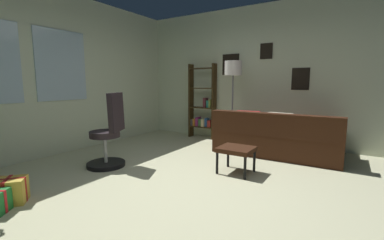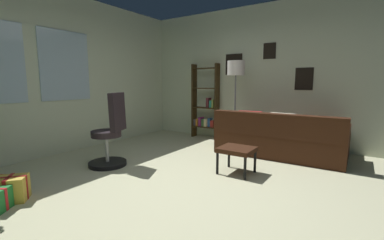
% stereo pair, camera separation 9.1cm
% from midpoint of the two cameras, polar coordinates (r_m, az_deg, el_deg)
% --- Properties ---
extents(ground_plane, '(5.53, 5.54, 0.10)m').
position_cam_midpoint_polar(ground_plane, '(3.27, -0.87, -15.20)').
color(ground_plane, beige).
extents(wall_back_with_windows, '(5.53, 0.12, 2.80)m').
position_cam_midpoint_polar(wall_back_with_windows, '(5.12, -28.90, 8.95)').
color(wall_back_with_windows, beige).
rests_on(wall_back_with_windows, ground_plane).
extents(wall_right_with_frames, '(0.12, 5.54, 2.80)m').
position_cam_midpoint_polar(wall_right_with_frames, '(5.58, 15.30, 9.48)').
color(wall_right_with_frames, beige).
rests_on(wall_right_with_frames, ground_plane).
extents(couch, '(1.61, 2.10, 0.77)m').
position_cam_midpoint_polar(couch, '(4.84, 19.18, -3.95)').
color(couch, '#341B0E').
rests_on(couch, ground_plane).
extents(footstool, '(0.42, 0.46, 0.36)m').
position_cam_midpoint_polar(footstool, '(3.67, 8.96, -6.70)').
color(footstool, '#341B0E').
rests_on(footstool, ground_plane).
extents(gift_box_gold, '(0.40, 0.40, 0.27)m').
position_cam_midpoint_polar(gift_box_gold, '(3.42, -35.96, -12.52)').
color(gift_box_gold, gold).
rests_on(gift_box_gold, ground_plane).
extents(office_chair, '(0.56, 0.58, 1.11)m').
position_cam_midpoint_polar(office_chair, '(4.07, -18.39, -3.74)').
color(office_chair, black).
rests_on(office_chair, ground_plane).
extents(bookshelf, '(0.18, 0.64, 1.66)m').
position_cam_midpoint_polar(bookshelf, '(5.89, 1.87, 3.11)').
color(bookshelf, '#352712').
rests_on(bookshelf, ground_plane).
extents(floor_lamp, '(0.34, 0.34, 1.67)m').
position_cam_midpoint_polar(floor_lamp, '(5.25, 8.49, 9.75)').
color(floor_lamp, slate).
rests_on(floor_lamp, ground_plane).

